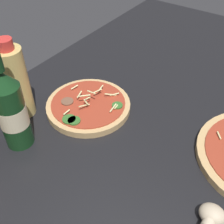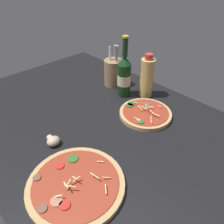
{
  "view_description": "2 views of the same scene",
  "coord_description": "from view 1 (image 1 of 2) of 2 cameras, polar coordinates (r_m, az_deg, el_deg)",
  "views": [
    {
      "loc": [
        -44.6,
        -19.96,
        52.08
      ],
      "look_at": [
        -4.71,
        7.92,
        8.73
      ],
      "focal_mm": 45.0,
      "sensor_mm": 36.0,
      "label": 1
    },
    {
      "loc": [
        43.43,
        -44.87,
        59.36
      ],
      "look_at": [
        -8.29,
        4.61,
        7.38
      ],
      "focal_mm": 35.0,
      "sensor_mm": 36.0,
      "label": 2
    }
  ],
  "objects": [
    {
      "name": "oil_bottle",
      "position": [
        0.72,
        -19.05,
        5.77
      ],
      "size": [
        6.61,
        6.61,
        21.07
      ],
      "color": "#D6B766",
      "rests_on": "counter_slab"
    },
    {
      "name": "mushroom_left",
      "position": [
        0.57,
        19.61,
        -19.22
      ],
      "size": [
        5.19,
        4.94,
        3.46
      ],
      "color": "beige",
      "rests_on": "counter_slab"
    },
    {
      "name": "beer_bottle",
      "position": [
        0.64,
        -19.9,
        0.7
      ],
      "size": [
        6.45,
        6.45,
        28.95
      ],
      "color": "#143819",
      "rests_on": "counter_slab"
    },
    {
      "name": "pizza_far",
      "position": [
        0.75,
        -4.84,
        1.33
      ],
      "size": [
        22.35,
        22.35,
        5.03
      ],
      "color": "tan",
      "rests_on": "counter_slab"
    },
    {
      "name": "counter_slab",
      "position": [
        0.71,
        7.52,
        -4.91
      ],
      "size": [
        160.0,
        90.0,
        2.5
      ],
      "color": "black",
      "rests_on": "ground"
    }
  ]
}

